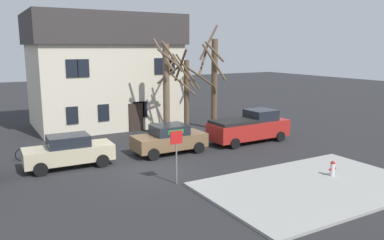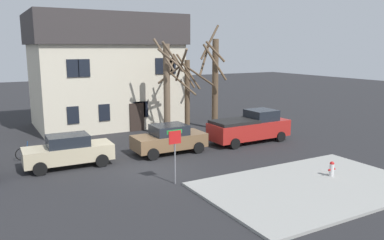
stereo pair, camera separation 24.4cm
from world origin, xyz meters
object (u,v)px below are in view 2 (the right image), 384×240
(pickup_truck_red, at_px, (250,127))
(bicycle_leaning, at_px, (31,152))
(street_sign_pole, at_px, (175,146))
(tree_bare_far, at_px, (186,91))
(tree_bare_mid, at_px, (168,85))
(fire_hydrant, at_px, (332,169))
(car_brown_sedan, at_px, (169,139))
(tree_bare_end, at_px, (214,80))
(car_beige_sedan, at_px, (68,151))
(building_main, at_px, (106,70))

(pickup_truck_red, height_order, bicycle_leaning, pickup_truck_red)
(street_sign_pole, bearing_deg, tree_bare_far, 58.85)
(tree_bare_mid, height_order, fire_hydrant, tree_bare_mid)
(car_brown_sedan, height_order, street_sign_pole, street_sign_pole)
(tree_bare_end, xyz_separation_m, pickup_truck_red, (-0.23, -4.78, -2.77))
(bicycle_leaning, bearing_deg, car_beige_sedan, -59.06)
(car_beige_sedan, height_order, fire_hydrant, car_beige_sedan)
(fire_hydrant, xyz_separation_m, street_sign_pole, (-6.85, 3.00, 1.29))
(bicycle_leaning, bearing_deg, street_sign_pole, -55.49)
(tree_bare_mid, height_order, car_brown_sedan, tree_bare_mid)
(tree_bare_mid, xyz_separation_m, street_sign_pole, (-3.97, -8.96, -1.81))
(car_brown_sedan, bearing_deg, fire_hydrant, -58.96)
(tree_bare_mid, relative_size, fire_hydrant, 9.34)
(tree_bare_mid, distance_m, car_brown_sedan, 5.24)
(car_beige_sedan, bearing_deg, car_brown_sedan, -1.39)
(building_main, bearing_deg, bicycle_leaning, -131.30)
(car_beige_sedan, distance_m, car_brown_sedan, 5.79)
(pickup_truck_red, height_order, street_sign_pole, street_sign_pole)
(tree_bare_mid, height_order, pickup_truck_red, tree_bare_mid)
(fire_hydrant, bearing_deg, tree_bare_mid, 103.53)
(car_beige_sedan, bearing_deg, building_main, 63.05)
(building_main, height_order, tree_bare_far, building_main)
(car_brown_sedan, relative_size, street_sign_pole, 1.70)
(car_brown_sedan, xyz_separation_m, fire_hydrant, (4.76, -7.91, -0.36))
(car_brown_sedan, bearing_deg, car_beige_sedan, 178.61)
(building_main, distance_m, pickup_truck_red, 12.81)
(building_main, relative_size, car_brown_sedan, 2.62)
(tree_bare_end, height_order, street_sign_pole, tree_bare_end)
(tree_bare_far, height_order, fire_hydrant, tree_bare_far)
(tree_bare_far, height_order, car_brown_sedan, tree_bare_far)
(building_main, xyz_separation_m, tree_bare_far, (4.14, -5.96, -1.37))
(building_main, distance_m, tree_bare_far, 7.38)
(tree_bare_end, bearing_deg, tree_bare_mid, -172.21)
(car_brown_sedan, bearing_deg, tree_bare_end, 37.26)
(tree_bare_far, distance_m, car_brown_sedan, 6.08)
(tree_bare_mid, relative_size, tree_bare_end, 0.86)
(fire_hydrant, relative_size, bicycle_leaning, 0.42)
(fire_hydrant, distance_m, bicycle_leaning, 16.08)
(tree_bare_mid, bearing_deg, tree_bare_end, 7.79)
(tree_bare_end, bearing_deg, bicycle_leaning, -171.85)
(street_sign_pole, bearing_deg, pickup_truck_red, 30.93)
(fire_hydrant, xyz_separation_m, bicycle_leaning, (-12.08, 10.61, -0.13))
(car_brown_sedan, bearing_deg, tree_bare_mid, 65.04)
(building_main, height_order, bicycle_leaning, building_main)
(car_beige_sedan, relative_size, fire_hydrant, 6.24)
(pickup_truck_red, bearing_deg, fire_hydrant, -97.92)
(car_beige_sedan, bearing_deg, street_sign_pole, -53.78)
(pickup_truck_red, bearing_deg, tree_bare_mid, 133.21)
(building_main, height_order, tree_bare_mid, building_main)
(tree_bare_end, distance_m, pickup_truck_red, 5.53)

